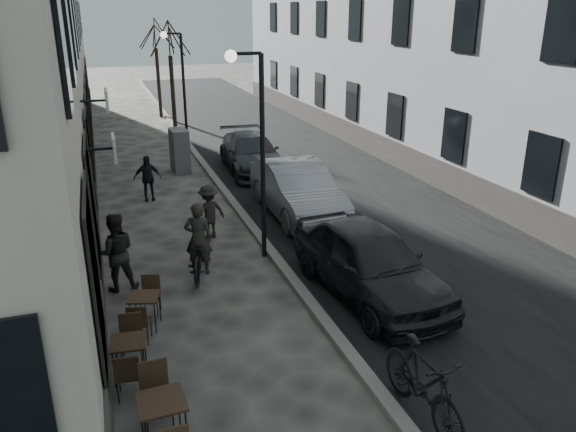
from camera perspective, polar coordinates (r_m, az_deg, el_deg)
ground at (r=9.58m, az=8.36°, el=-18.13°), size 120.00×120.00×0.00m
road at (r=24.54m, az=-0.42°, el=6.26°), size 7.30×60.00×0.00m
kerb at (r=23.67m, az=-8.88°, el=5.64°), size 0.25×60.00×0.12m
streetlamp_near at (r=13.36m, az=-3.34°, el=8.28°), size 0.90×0.28×5.09m
streetlamp_far at (r=25.00m, az=-10.98°, el=13.52°), size 0.90×0.28×5.09m
tree_near at (r=27.86m, az=-11.99°, el=17.21°), size 2.40×2.40×5.70m
tree_far at (r=33.82m, az=-13.38°, el=17.57°), size 2.40×2.40×5.70m
bistro_set_a at (r=8.60m, az=-12.59°, el=-19.46°), size 0.69×1.62×0.95m
bistro_set_b at (r=10.11m, az=-15.79°, el=-13.46°), size 0.65×1.47×0.85m
bistro_set_c at (r=11.48m, az=-14.32°, el=-9.06°), size 0.76×1.43×0.82m
utility_cabinet at (r=22.12m, az=-10.95°, el=6.53°), size 0.66×1.13×1.65m
bicycle at (r=13.43m, az=-9.01°, el=-3.63°), size 1.26×2.18×1.08m
cyclist_rider at (r=13.30m, az=-9.09°, el=-2.28°), size 0.74×0.59×1.77m
pedestrian_near at (r=12.93m, az=-17.10°, el=-3.54°), size 0.88×0.68×1.80m
pedestrian_mid at (r=15.41m, az=-8.05°, el=0.42°), size 1.10×0.85×1.50m
pedestrian_far at (r=18.91m, az=-14.09°, el=3.76°), size 0.89×0.38×1.51m
car_near at (r=12.30m, az=8.27°, el=-4.58°), size 2.27×4.83×1.60m
car_mid at (r=16.93m, az=0.92°, el=2.66°), size 1.73×4.92×1.62m
car_far at (r=21.92m, az=-3.74°, el=6.41°), size 2.24×4.94×1.40m
moped at (r=9.03m, az=13.58°, el=-16.25°), size 0.69×2.11×1.25m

